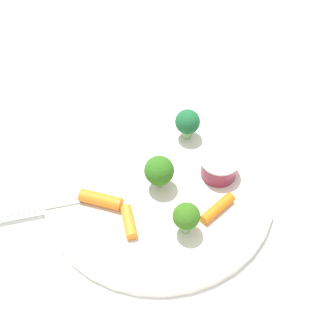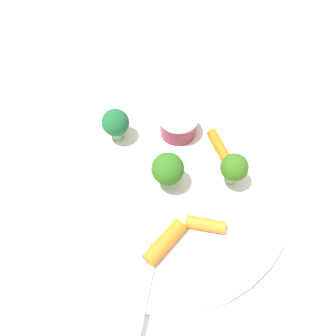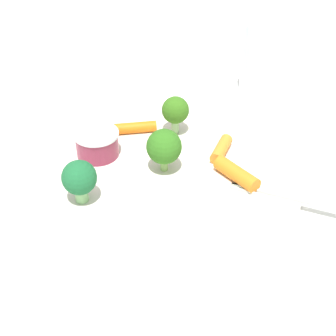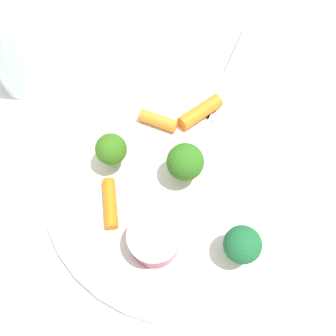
{
  "view_description": "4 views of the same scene",
  "coord_description": "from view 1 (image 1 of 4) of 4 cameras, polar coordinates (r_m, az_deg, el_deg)",
  "views": [
    {
      "loc": [
        -0.08,
        -0.35,
        0.48
      ],
      "look_at": [
        0.02,
        0.01,
        0.03
      ],
      "focal_mm": 46.96,
      "sensor_mm": 36.0,
      "label": 1
    },
    {
      "loc": [
        -0.21,
        -0.04,
        0.37
      ],
      "look_at": [
        0.02,
        0.0,
        0.02
      ],
      "focal_mm": 35.57,
      "sensor_mm": 36.0,
      "label": 2
    },
    {
      "loc": [
        -0.16,
        0.41,
        0.35
      ],
      "look_at": [
        -0.01,
        0.01,
        0.03
      ],
      "focal_mm": 52.96,
      "sensor_mm": 36.0,
      "label": 3
    },
    {
      "loc": [
        0.17,
        0.05,
        0.38
      ],
      "look_at": [
        0.0,
        -0.02,
        0.03
      ],
      "focal_mm": 40.48,
      "sensor_mm": 36.0,
      "label": 4
    }
  ],
  "objects": [
    {
      "name": "carrot_stick_0",
      "position": [
        0.57,
        -8.73,
        -4.08
      ],
      "size": [
        0.06,
        0.04,
        0.02
      ],
      "primitive_type": "cylinder",
      "rotation": [
        1.57,
        0.0,
        4.18
      ],
      "color": "orange",
      "rests_on": "plate"
    },
    {
      "name": "broccoli_floret_0",
      "position": [
        0.53,
        2.4,
        -6.33
      ],
      "size": [
        0.03,
        0.03,
        0.05
      ],
      "color": "#87B273",
      "rests_on": "plate"
    },
    {
      "name": "broccoli_floret_2",
      "position": [
        0.63,
        2.55,
        5.93
      ],
      "size": [
        0.04,
        0.04,
        0.05
      ],
      "color": "#7FBA73",
      "rests_on": "plate"
    },
    {
      "name": "sauce_cup",
      "position": [
        0.6,
        6.69,
        0.07
      ],
      "size": [
        0.05,
        0.05,
        0.03
      ],
      "color": "maroon",
      "rests_on": "plate"
    },
    {
      "name": "broccoli_floret_1",
      "position": [
        0.57,
        -1.11,
        -0.36
      ],
      "size": [
        0.04,
        0.04,
        0.05
      ],
      "color": "#85B75C",
      "rests_on": "plate"
    },
    {
      "name": "fork",
      "position": [
        0.59,
        -16.64,
        -4.93
      ],
      "size": [
        0.17,
        0.01,
        0.0
      ],
      "color": "#B7C4B8",
      "rests_on": "plate"
    },
    {
      "name": "carrot_stick_2",
      "position": [
        0.56,
        6.44,
        -5.21
      ],
      "size": [
        0.05,
        0.04,
        0.01
      ],
      "primitive_type": "cylinder",
      "rotation": [
        1.57,
        0.0,
        2.09
      ],
      "color": "orange",
      "rests_on": "plate"
    },
    {
      "name": "carrot_stick_1",
      "position": [
        0.55,
        -5.1,
        -6.98
      ],
      "size": [
        0.02,
        0.05,
        0.01
      ],
      "primitive_type": "cylinder",
      "rotation": [
        1.57,
        0.0,
        3.13
      ],
      "color": "orange",
      "rests_on": "plate"
    },
    {
      "name": "ground_plane",
      "position": [
        0.6,
        -1.09,
        -2.97
      ],
      "size": [
        2.4,
        2.4,
        0.0
      ],
      "primitive_type": "plane",
      "color": "white"
    },
    {
      "name": "plate",
      "position": [
        0.6,
        -1.1,
        -2.63
      ],
      "size": [
        0.31,
        0.31,
        0.01
      ],
      "primitive_type": "cylinder",
      "color": "silver",
      "rests_on": "ground_plane"
    }
  ]
}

